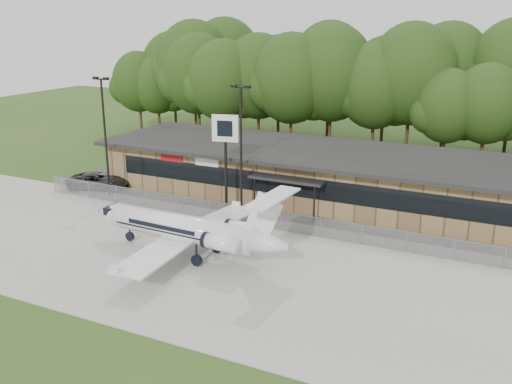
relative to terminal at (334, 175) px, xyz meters
The scene contains 11 objects.
ground 24.04m from the terminal, 89.99° to the right, with size 160.00×160.00×0.00m, color #2B4D1B.
apron 16.08m from the terminal, 89.99° to the right, with size 64.00×18.00×0.08m, color #9E9B93.
parking_lot 4.93m from the terminal, 89.96° to the right, with size 50.00×9.00×0.06m, color #383835.
terminal is the anchor object (origin of this frame).
fence 9.05m from the terminal, 89.98° to the right, with size 46.00×0.04×1.52m.
treeline 18.83m from the terminal, 89.99° to the left, with size 72.00×12.00×15.00m, color #1D3611, non-canonical shape.
light_pole_left 19.84m from the terminal, 157.54° to the right, with size 1.55×0.30×10.23m.
light_pole_mid 9.73m from the terminal, 123.89° to the right, with size 1.55×0.30×10.23m.
business_jet 16.30m from the terminal, 106.21° to the right, with size 15.13×13.46×5.10m.
suv 21.21m from the terminal, 162.54° to the right, with size 2.52×5.47×1.52m, color #323235.
pole_sign 10.40m from the terminal, 132.28° to the right, with size 2.07×0.67×7.88m.
Camera 1 is at (14.41, -20.64, 14.92)m, focal length 40.00 mm.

